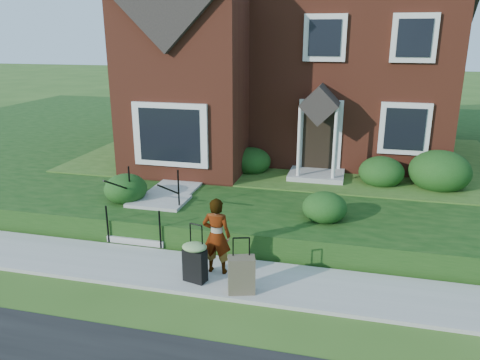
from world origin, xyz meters
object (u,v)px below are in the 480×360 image
(woman, at_px, (217,236))
(suitcase_black, at_px, (195,260))
(front_steps, at_px, (152,214))
(suitcase_olive, at_px, (241,275))

(woman, distance_m, suitcase_black, 0.64)
(front_steps, xyz_separation_m, suitcase_black, (1.89, -2.19, 0.06))
(woman, bearing_deg, front_steps, -38.89)
(suitcase_black, bearing_deg, suitcase_olive, 2.29)
(front_steps, distance_m, woman, 2.83)
(front_steps, height_order, woman, woman)
(front_steps, distance_m, suitcase_black, 2.89)
(front_steps, bearing_deg, suitcase_black, -49.18)
(front_steps, relative_size, woman, 1.28)
(suitcase_black, bearing_deg, woman, 69.88)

